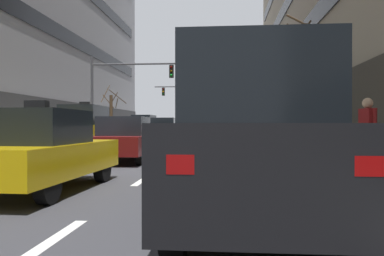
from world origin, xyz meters
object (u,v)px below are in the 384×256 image
(street_tree_1, at_px, (111,114))
(pedestrian_1, at_px, (282,128))
(car_parked_1, at_px, (237,132))
(pedestrian_0, at_px, (368,132))
(car_driving_2, at_px, (173,132))
(taxi_driving_3, at_px, (85,129))
(taxi_driving_0, at_px, (41,151))
(street_tree_0, at_px, (261,114))
(car_parked_0, at_px, (253,138))
(car_driving_4, at_px, (125,140))
(car_parked_2, at_px, (233,129))
(street_tree_3, at_px, (272,96))
(traffic_signal_0, at_px, (145,80))
(car_driving_1, at_px, (161,134))
(traffic_signal_1, at_px, (210,97))
(car_parked_3, at_px, (231,128))
(car_driving_5, at_px, (144,128))
(street_tree_2, at_px, (305,83))

(street_tree_1, height_order, pedestrian_1, street_tree_1)
(car_parked_1, distance_m, pedestrian_0, 4.10)
(car_driving_2, bearing_deg, taxi_driving_3, -108.87)
(car_driving_2, bearing_deg, pedestrian_1, 10.34)
(car_driving_2, distance_m, pedestrian_1, 7.92)
(car_parked_1, distance_m, pedestrian_1, 17.70)
(car_driving_2, distance_m, street_tree_1, 8.81)
(taxi_driving_0, distance_m, street_tree_0, 25.06)
(car_parked_0, height_order, pedestrian_1, car_parked_0)
(car_parked_0, bearing_deg, car_driving_4, 114.69)
(taxi_driving_3, xyz_separation_m, car_parked_1, (7.15, -6.84, -0.03))
(car_driving_4, distance_m, pedestrian_0, 8.13)
(taxi_driving_3, relative_size, car_parked_2, 0.99)
(street_tree_3, bearing_deg, traffic_signal_0, 171.64)
(car_driving_2, relative_size, car_parked_0, 0.96)
(car_driving_2, bearing_deg, car_driving_1, -87.77)
(car_parked_0, height_order, traffic_signal_1, traffic_signal_1)
(car_driving_1, relative_size, car_parked_3, 1.00)
(car_driving_5, distance_m, pedestrian_1, 11.83)
(car_parked_0, distance_m, car_parked_3, 19.38)
(street_tree_3, height_order, pedestrian_1, street_tree_3)
(car_parked_3, relative_size, street_tree_1, 0.95)
(car_parked_0, distance_m, street_tree_1, 30.39)
(taxi_driving_0, distance_m, traffic_signal_0, 18.94)
(taxi_driving_0, bearing_deg, car_parked_2, 68.18)
(traffic_signal_0, bearing_deg, street_tree_2, -54.98)
(car_driving_5, relative_size, street_tree_0, 0.98)
(traffic_signal_0, height_order, street_tree_0, traffic_signal_0)
(car_driving_5, relative_size, street_tree_2, 0.89)
(car_parked_3, xyz_separation_m, street_tree_2, (2.47, -10.29, 1.69))
(car_driving_1, relative_size, street_tree_0, 0.99)
(traffic_signal_1, xyz_separation_m, street_tree_0, (4.38, -9.84, -2.09))
(car_parked_0, relative_size, street_tree_1, 0.99)
(taxi_driving_0, distance_m, street_tree_1, 27.23)
(car_driving_2, bearing_deg, street_tree_3, -24.64)
(street_tree_1, xyz_separation_m, pedestrian_1, (14.01, -4.66, -1.18))
(car_parked_2, height_order, traffic_signal_0, traffic_signal_0)
(pedestrian_0, bearing_deg, street_tree_2, 91.97)
(pedestrian_1, bearing_deg, street_tree_1, 161.60)
(taxi_driving_0, xyz_separation_m, traffic_signal_1, (1.98, 34.04, 3.47))
(car_parked_3, height_order, street_tree_0, street_tree_0)
(traffic_signal_0, relative_size, street_tree_0, 2.18)
(car_driving_1, xyz_separation_m, street_tree_3, (6.31, 3.83, 2.26))
(car_driving_1, height_order, car_parked_3, car_parked_3)
(car_driving_5, xyz_separation_m, pedestrian_0, (9.96, -24.71, 0.08))
(taxi_driving_3, height_order, car_parked_3, taxi_driving_3)
(street_tree_1, bearing_deg, taxi_driving_0, -76.44)
(car_parked_1, bearing_deg, street_tree_2, 45.03)
(taxi_driving_0, xyz_separation_m, pedestrian_1, (7.64, 21.77, 0.26))
(car_driving_5, relative_size, street_tree_3, 0.76)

